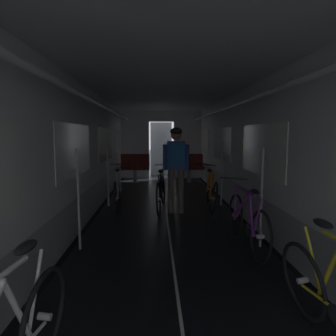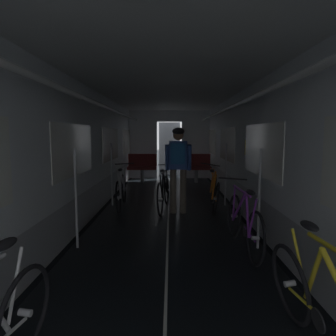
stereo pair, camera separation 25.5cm
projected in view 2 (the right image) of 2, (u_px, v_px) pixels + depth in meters
name	position (u px, v px, depth m)	size (l,w,h in m)	color
train_car_shell	(168.00, 129.00, 5.60)	(3.14, 12.34, 2.57)	black
bench_seat_far_left	(142.00, 165.00, 10.18)	(0.98, 0.51, 0.95)	gray
bench_seat_far_right	(196.00, 165.00, 10.17)	(0.98, 0.51, 0.95)	gray
bicycle_silver	(121.00, 191.00, 6.59)	(0.44, 1.69, 0.94)	black
bicycle_orange	(214.00, 192.00, 6.48)	(0.44, 1.70, 0.96)	black
bicycle_purple	(244.00, 222.00, 4.21)	(0.44, 1.69, 0.95)	black
bicycle_yellow	(325.00, 312.00, 2.09)	(0.47, 1.70, 0.96)	black
person_cyclist_aisle	(178.00, 161.00, 6.08)	(0.54, 0.40, 1.73)	brown
bicycle_black_in_aisle	(164.00, 192.00, 6.42)	(0.44, 1.69, 0.94)	black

